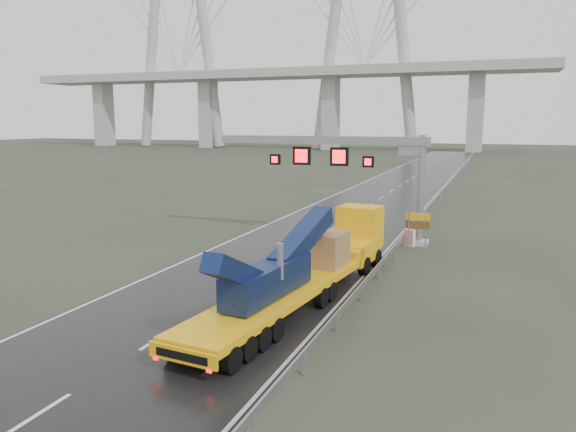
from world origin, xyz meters
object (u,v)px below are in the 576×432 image
at_px(heavy_haul_truck, 315,261).
at_px(exit_sign_pair, 417,225).
at_px(striped_barrier, 410,238).
at_px(sign_gantry, 350,158).

relative_size(heavy_haul_truck, exit_sign_pair, 6.81).
bearing_deg(exit_sign_pair, striped_barrier, 115.56).
height_order(sign_gantry, exit_sign_pair, sign_gantry).
height_order(heavy_haul_truck, exit_sign_pair, heavy_haul_truck).
relative_size(exit_sign_pair, striped_barrier, 2.27).
relative_size(sign_gantry, striped_barrier, 13.23).
xyz_separation_m(exit_sign_pair, striped_barrier, (-0.70, 1.73, -1.23)).
distance_m(sign_gantry, heavy_haul_truck, 13.30).
bearing_deg(heavy_haul_truck, exit_sign_pair, 77.91).
bearing_deg(exit_sign_pair, sign_gantry, 157.31).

